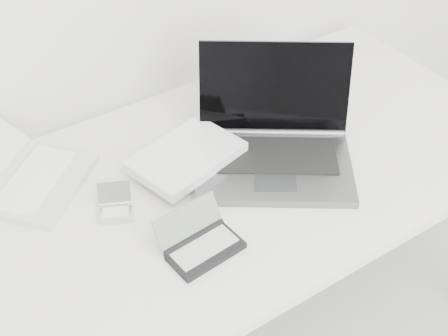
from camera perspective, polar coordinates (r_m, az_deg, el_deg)
desk at (r=1.59m, az=0.10°, el=-1.74°), size 1.60×0.80×0.73m
laptop_large at (r=1.57m, az=2.24°, el=1.87°), size 0.60×0.49×0.26m
netbook_open_white at (r=1.59m, az=-17.92°, el=-0.63°), size 0.42×0.42×0.12m
pda_silver at (r=1.47m, az=-9.91°, el=-3.61°), size 0.10×0.11×0.06m
palmtop_charcoal at (r=1.37m, az=-2.14°, el=-6.90°), size 0.17×0.14×0.08m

